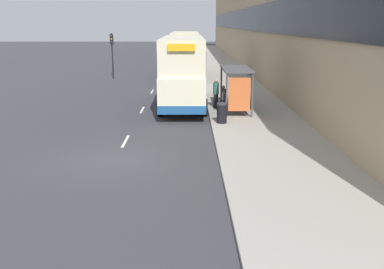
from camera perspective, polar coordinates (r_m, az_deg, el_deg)
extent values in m
plane|color=#38383D|center=(16.87, -10.17, -3.36)|extent=(220.00, 220.00, 0.00)
cube|color=#A39E93|center=(54.66, 3.46, 9.28)|extent=(5.00, 93.00, 0.14)
cube|color=tan|center=(54.85, 7.89, 15.57)|extent=(3.00, 93.00, 12.34)
cube|color=black|center=(54.65, 6.21, 14.98)|extent=(0.12, 89.28, 2.22)
cube|color=silver|center=(19.42, -8.86, -0.88)|extent=(0.12, 2.00, 0.01)
cube|color=silver|center=(26.32, -6.65, 3.28)|extent=(0.12, 2.00, 0.01)
cube|color=silver|center=(33.33, -5.35, 5.70)|extent=(0.12, 2.00, 0.01)
cube|color=silver|center=(40.38, -4.50, 7.28)|extent=(0.12, 2.00, 0.01)
cube|color=silver|center=(47.47, -3.90, 8.39)|extent=(0.12, 2.00, 0.01)
cube|color=silver|center=(54.57, -3.45, 9.21)|extent=(0.12, 2.00, 0.01)
cube|color=silver|center=(61.68, -3.11, 9.83)|extent=(0.12, 2.00, 0.01)
cube|color=silver|center=(68.80, -2.83, 10.33)|extent=(0.12, 2.00, 0.01)
cube|color=#4C4C51|center=(25.21, 5.90, 8.72)|extent=(1.60, 4.20, 0.08)
cylinder|color=#4C4C51|center=(23.33, 4.63, 5.20)|extent=(0.10, 0.10, 2.40)
cylinder|color=#4C4C51|center=(27.27, 3.91, 6.58)|extent=(0.10, 0.10, 2.40)
cylinder|color=#4C4C51|center=(23.50, 8.05, 5.17)|extent=(0.10, 0.10, 2.40)
cylinder|color=#4C4C51|center=(27.41, 6.85, 6.56)|extent=(0.10, 0.10, 2.40)
cube|color=#99A8B2|center=(25.43, 7.35, 6.19)|extent=(0.04, 3.68, 1.92)
cube|color=#D86633|center=(23.45, 6.33, 5.33)|extent=(1.19, 0.10, 1.82)
cube|color=maroon|center=(25.52, 6.33, 4.27)|extent=(0.36, 2.80, 0.08)
cube|color=beige|center=(27.20, -1.22, 6.77)|extent=(2.55, 10.02, 1.85)
cube|color=beige|center=(27.01, -1.25, 10.77)|extent=(2.50, 9.72, 1.95)
cube|color=#1E518C|center=(27.31, -1.22, 5.32)|extent=(2.58, 10.07, 0.45)
cube|color=#2D3847|center=(27.15, -1.23, 7.55)|extent=(2.58, 9.42, 0.81)
cube|color=#2D3847|center=(27.01, -1.24, 10.56)|extent=(2.55, 9.42, 0.94)
cube|color=yellow|center=(21.99, -1.44, 11.52)|extent=(1.40, 0.08, 0.36)
cylinder|color=black|center=(30.75, -3.52, 5.92)|extent=(0.30, 1.00, 1.00)
cylinder|color=black|center=(30.71, 1.26, 5.94)|extent=(0.30, 1.00, 1.00)
cylinder|color=black|center=(24.34, -4.32, 3.60)|extent=(0.30, 1.00, 1.00)
cylinder|color=black|center=(24.30, 1.70, 3.61)|extent=(0.30, 1.00, 1.00)
cube|color=beige|center=(42.11, -0.93, 9.57)|extent=(2.55, 10.43, 1.85)
cube|color=beige|center=(41.98, -0.94, 12.15)|extent=(2.50, 10.12, 1.95)
cube|color=#1E518C|center=(42.18, -0.93, 8.62)|extent=(2.58, 10.49, 0.45)
cube|color=#2D3847|center=(42.08, -0.93, 10.07)|extent=(2.58, 9.81, 0.81)
cube|color=#2D3847|center=(41.99, -0.94, 12.02)|extent=(2.55, 9.81, 0.94)
cube|color=yellow|center=(36.77, -1.02, 12.77)|extent=(1.40, 0.08, 0.36)
cylinder|color=black|center=(45.76, -2.50, 8.80)|extent=(0.30, 1.00, 1.00)
cylinder|color=black|center=(45.74, 0.73, 8.81)|extent=(0.30, 1.00, 1.00)
cylinder|color=black|center=(39.02, -2.86, 7.78)|extent=(0.30, 1.00, 1.00)
cylinder|color=black|center=(39.00, 0.93, 7.79)|extent=(0.30, 1.00, 1.00)
cube|color=silver|center=(78.47, -0.62, 11.40)|extent=(1.86, 4.40, 0.82)
cube|color=#2D3847|center=(78.21, -0.63, 11.93)|extent=(1.63, 2.11, 0.67)
cylinder|color=black|center=(79.87, -1.30, 11.15)|extent=(0.20, 0.60, 0.60)
cylinder|color=black|center=(79.86, 0.06, 11.16)|extent=(0.20, 0.60, 0.60)
cylinder|color=black|center=(77.14, -1.33, 11.03)|extent=(0.20, 0.60, 0.60)
cylinder|color=black|center=(77.13, 0.07, 11.03)|extent=(0.20, 0.60, 0.60)
cylinder|color=#23232D|center=(24.70, 4.14, 3.79)|extent=(0.26, 0.26, 0.75)
cylinder|color=#4C4C51|center=(24.58, 4.17, 5.37)|extent=(0.31, 0.31, 0.62)
sphere|color=tan|center=(24.52, 4.19, 6.32)|extent=(0.20, 0.20, 0.20)
cylinder|color=#23232D|center=(26.15, 3.19, 4.51)|extent=(0.28, 0.28, 0.83)
cylinder|color=#337260|center=(26.03, 3.22, 6.17)|extent=(0.35, 0.35, 0.69)
sphere|color=tan|center=(25.97, 3.23, 7.17)|extent=(0.23, 0.23, 0.23)
cylinder|color=black|center=(22.07, 4.00, 2.76)|extent=(0.52, 0.52, 0.95)
cylinder|color=#2D2D33|center=(21.97, 4.02, 4.10)|extent=(0.55, 0.55, 0.10)
cylinder|color=black|center=(41.85, -10.57, 10.24)|extent=(0.14, 0.14, 4.23)
cube|color=black|center=(41.71, -10.68, 12.37)|extent=(0.30, 0.24, 0.90)
sphere|color=#2D2D2D|center=(41.59, -10.73, 12.74)|extent=(0.16, 0.16, 0.16)
sphere|color=#F2A519|center=(41.60, -10.71, 12.37)|extent=(0.16, 0.16, 0.16)
sphere|color=#2D2D2D|center=(41.61, -10.69, 12.00)|extent=(0.16, 0.16, 0.16)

